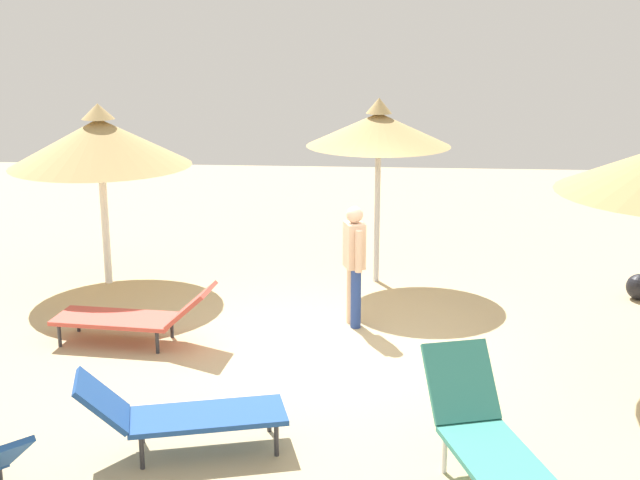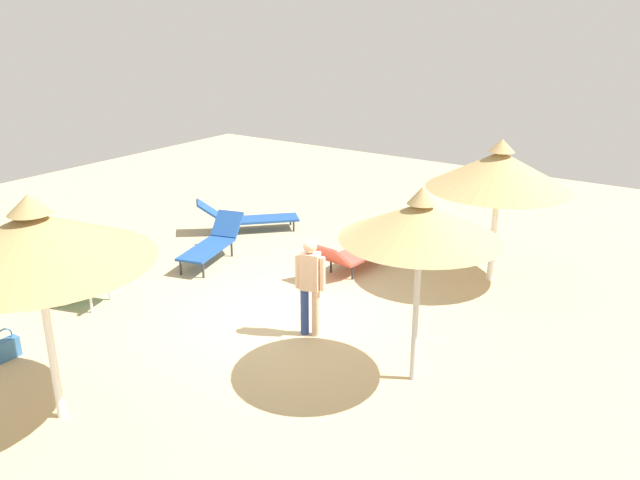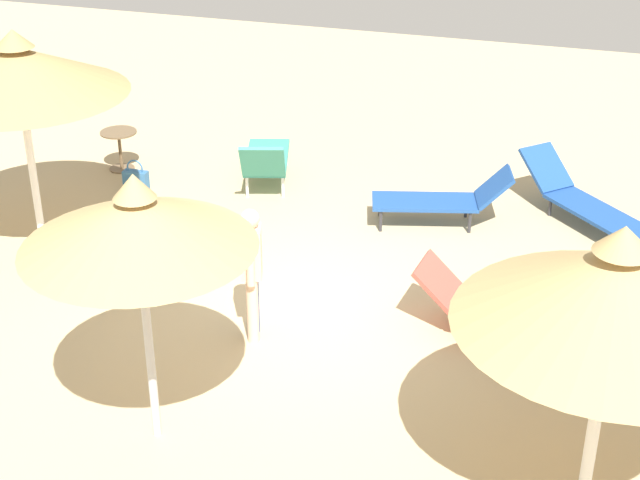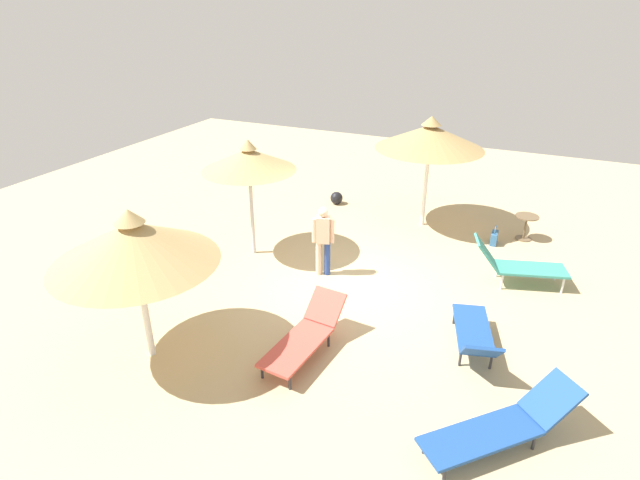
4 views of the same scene
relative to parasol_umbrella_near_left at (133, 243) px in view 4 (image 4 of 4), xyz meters
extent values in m
cube|color=tan|center=(-2.19, -3.47, -2.12)|extent=(24.00, 24.00, 0.10)
cylinder|color=white|center=(0.00, 0.00, -1.01)|extent=(0.11, 0.11, 2.13)
cone|color=tan|center=(0.00, 0.00, 0.00)|extent=(2.56, 2.56, 0.67)
cone|color=tan|center=(0.00, 0.00, 0.44)|extent=(0.46, 0.46, 0.22)
cylinder|color=white|center=(-2.79, -7.14, -0.86)|extent=(0.10, 0.10, 2.42)
cone|color=tan|center=(-2.79, -7.14, 0.26)|extent=(2.66, 2.66, 0.58)
cone|color=tan|center=(-2.79, -7.14, 0.65)|extent=(0.48, 0.48, 0.22)
cylinder|color=#B2B2B7|center=(0.38, -3.92, -0.93)|extent=(0.08, 0.08, 2.28)
cone|color=tan|center=(0.38, -3.92, 0.17)|extent=(2.06, 2.06, 0.47)
cone|color=tan|center=(0.38, -3.92, 0.51)|extent=(0.37, 0.37, 0.22)
cube|color=teal|center=(-5.56, -5.00, -1.70)|extent=(1.53, 1.00, 0.05)
cylinder|color=silver|center=(-6.05, -5.42, -1.90)|extent=(0.04, 0.04, 0.34)
cylinder|color=silver|center=(-6.20, -4.93, -1.90)|extent=(0.04, 0.04, 0.34)
cylinder|color=silver|center=(-4.92, -5.08, -1.90)|extent=(0.04, 0.04, 0.34)
cylinder|color=silver|center=(-5.07, -4.59, -1.90)|extent=(0.04, 0.04, 0.34)
cube|color=teal|center=(-4.68, -4.73, -1.39)|extent=(0.65, 0.73, 0.61)
cube|color=#1E478C|center=(-5.29, -0.19, -1.81)|extent=(1.55, 1.57, 0.05)
cylinder|color=#2D2D33|center=(-4.98, 0.47, -1.95)|extent=(0.04, 0.04, 0.24)
cylinder|color=#2D2D33|center=(-4.64, 0.14, -1.95)|extent=(0.04, 0.04, 0.24)
cylinder|color=#2D2D33|center=(-5.95, -0.52, -1.95)|extent=(0.04, 0.04, 0.24)
cylinder|color=#2D2D33|center=(-5.61, -0.85, -1.95)|extent=(0.04, 0.04, 0.24)
cube|color=#1E478C|center=(-6.08, -0.99, -1.56)|extent=(0.84, 0.84, 0.49)
cube|color=#CC4C3F|center=(-2.30, -0.83, -1.78)|extent=(0.75, 1.50, 0.05)
cylinder|color=#2D2D33|center=(-2.50, -0.20, -1.94)|extent=(0.04, 0.04, 0.27)
cylinder|color=#2D2D33|center=(-1.98, -0.24, -1.94)|extent=(0.04, 0.04, 0.27)
cylinder|color=#2D2D33|center=(-2.61, -1.41, -1.94)|extent=(0.04, 0.04, 0.27)
cylinder|color=#2D2D33|center=(-2.10, -1.46, -1.94)|extent=(0.04, 0.04, 0.27)
cube|color=#CC4C3F|center=(-2.39, -1.78, -1.55)|extent=(0.66, 0.55, 0.45)
cube|color=#1E478C|center=(-4.82, -2.46, -1.74)|extent=(0.93, 1.52, 0.05)
cylinder|color=#2D2D33|center=(-4.43, -2.97, -1.92)|extent=(0.04, 0.04, 0.31)
cylinder|color=#2D2D33|center=(-4.89, -3.10, -1.92)|extent=(0.04, 0.04, 0.31)
cylinder|color=#2D2D33|center=(-4.75, -1.82, -1.92)|extent=(0.04, 0.04, 0.31)
cylinder|color=#2D2D33|center=(-5.21, -1.95, -1.92)|extent=(0.04, 0.04, 0.31)
cube|color=#1E478C|center=(-5.06, -1.57, -1.51)|extent=(0.67, 0.59, 0.46)
cylinder|color=beige|center=(-1.41, -3.63, -1.69)|extent=(0.13, 0.13, 0.77)
cylinder|color=navy|center=(-1.58, -3.69, -1.69)|extent=(0.13, 0.13, 0.77)
cube|color=beige|center=(-1.50, -3.66, -1.02)|extent=(0.34, 0.30, 0.57)
sphere|color=beige|center=(-1.50, -3.66, -0.63)|extent=(0.21, 0.21, 0.21)
cylinder|color=beige|center=(-1.32, -3.60, -1.05)|extent=(0.09, 0.09, 0.53)
cylinder|color=beige|center=(-1.68, -3.72, -1.05)|extent=(0.09, 0.09, 0.53)
cube|color=#336699|center=(-4.66, -6.72, -1.92)|extent=(0.16, 0.37, 0.30)
torus|color=#336699|center=(-4.66, -6.72, -1.72)|extent=(0.03, 0.26, 0.26)
cylinder|color=brown|center=(-5.29, -7.30, -1.47)|extent=(0.55, 0.55, 0.02)
cylinder|color=brown|center=(-5.29, -7.30, -1.78)|extent=(0.05, 0.05, 0.59)
cylinder|color=brown|center=(-5.29, -7.30, -2.06)|extent=(0.39, 0.39, 0.02)
sphere|color=black|center=(-0.18, -7.56, -1.90)|extent=(0.36, 0.36, 0.36)
camera|label=1|loc=(-11.92, -4.02, 1.85)|focal=48.85mm
camera|label=2|loc=(3.64, -10.90, 2.63)|focal=36.15mm
camera|label=3|loc=(6.88, -0.24, 3.77)|focal=54.23mm
camera|label=4|loc=(-5.38, 5.06, 3.34)|focal=28.47mm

